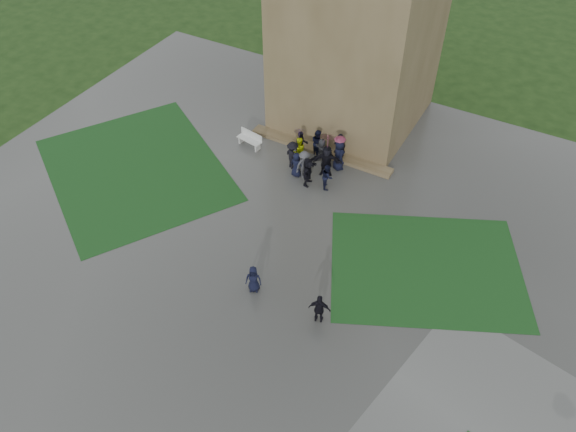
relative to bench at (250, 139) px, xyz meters
The scene contains 9 objects.
ground 9.93m from the bench, 66.62° to the right, with size 120.00×120.00×0.00m, color black.
plaza 8.14m from the bench, 61.01° to the right, with size 34.00×34.00×0.02m, color #393937.
lawn_inset_left 6.86m from the bench, 131.79° to the right, with size 11.00×9.00×0.01m, color #133615.
lawn_inset_right 13.11m from the bench, 18.27° to the right, with size 9.00×7.00×0.01m, color #133615.
tower_plinth 4.23m from the bench, 20.79° to the left, with size 9.00×0.80×0.22m, color brown.
bench is the anchor object (origin of this frame).
visitor_cluster 4.47m from the bench, ahead, with size 3.51×3.95×2.67m.
pedestrian_mid 10.97m from the bench, 57.22° to the right, with size 0.73×0.50×1.49m, color black.
pedestrian_near 13.17m from the bench, 44.94° to the right, with size 0.97×0.55×1.65m, color black.
Camera 1 is at (11.25, -13.51, 20.46)m, focal length 35.00 mm.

